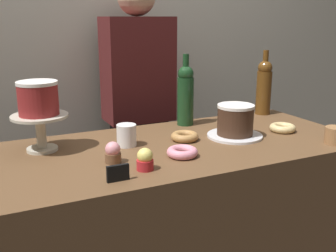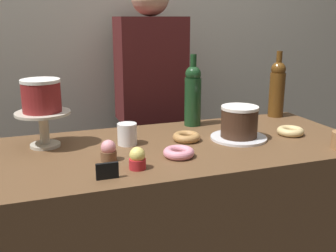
{
  "view_description": "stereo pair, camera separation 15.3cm",
  "coord_description": "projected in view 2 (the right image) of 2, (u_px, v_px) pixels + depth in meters",
  "views": [
    {
      "loc": [
        -0.63,
        -1.34,
        1.4
      ],
      "look_at": [
        0.0,
        0.0,
        0.99
      ],
      "focal_mm": 42.83,
      "sensor_mm": 36.0,
      "label": 1
    },
    {
      "loc": [
        -0.49,
        -1.4,
        1.4
      ],
      "look_at": [
        0.0,
        0.0,
        0.99
      ],
      "focal_mm": 42.83,
      "sensor_mm": 36.0,
      "label": 2
    }
  ],
  "objects": [
    {
      "name": "cake_stand_pedestal",
      "position": [
        44.0,
        123.0,
        1.52
      ],
      "size": [
        0.21,
        0.21,
        0.14
      ],
      "color": "beige",
      "rests_on": "display_counter"
    },
    {
      "name": "barista_figure",
      "position": [
        151.0,
        121.0,
        2.23
      ],
      "size": [
        0.36,
        0.22,
        1.6
      ],
      "color": "black",
      "rests_on": "ground_plane"
    },
    {
      "name": "cupcake_strawberry",
      "position": [
        108.0,
        151.0,
        1.39
      ],
      "size": [
        0.06,
        0.06,
        0.07
      ],
      "color": "brown",
      "rests_on": "display_counter"
    },
    {
      "name": "back_wall",
      "position": [
        115.0,
        35.0,
        2.28
      ],
      "size": [
        6.0,
        0.05,
        2.6
      ],
      "color": "#BCB7A8",
      "rests_on": "ground_plane"
    },
    {
      "name": "silver_serving_platter",
      "position": [
        239.0,
        138.0,
        1.64
      ],
      "size": [
        0.23,
        0.23,
        0.01
      ],
      "color": "white",
      "rests_on": "display_counter"
    },
    {
      "name": "wine_bottle_amber",
      "position": [
        277.0,
        88.0,
        1.98
      ],
      "size": [
        0.08,
        0.08,
        0.33
      ],
      "color": "#5B3814",
      "rests_on": "display_counter"
    },
    {
      "name": "display_counter",
      "position": [
        168.0,
        250.0,
        1.67
      ],
      "size": [
        1.57,
        0.66,
        0.91
      ],
      "color": "brown",
      "rests_on": "ground_plane"
    },
    {
      "name": "wine_bottle_green",
      "position": [
        193.0,
        94.0,
        1.82
      ],
      "size": [
        0.08,
        0.08,
        0.33
      ],
      "color": "#193D1E",
      "rests_on": "display_counter"
    },
    {
      "name": "donut_glazed",
      "position": [
        290.0,
        131.0,
        1.7
      ],
      "size": [
        0.11,
        0.11,
        0.03
      ],
      "color": "#E0C17F",
      "rests_on": "display_counter"
    },
    {
      "name": "cupcake_lemon",
      "position": [
        137.0,
        159.0,
        1.31
      ],
      "size": [
        0.06,
        0.06,
        0.07
      ],
      "color": "red",
      "rests_on": "display_counter"
    },
    {
      "name": "donut_maple",
      "position": [
        187.0,
        137.0,
        1.62
      ],
      "size": [
        0.11,
        0.11,
        0.03
      ],
      "color": "#B27F47",
      "rests_on": "display_counter"
    },
    {
      "name": "chocolate_round_cake",
      "position": [
        239.0,
        122.0,
        1.63
      ],
      "size": [
        0.15,
        0.15,
        0.13
      ],
      "color": "#3D2619",
      "rests_on": "silver_serving_platter"
    },
    {
      "name": "donut_pink",
      "position": [
        179.0,
        152.0,
        1.43
      ],
      "size": [
        0.11,
        0.11,
        0.03
      ],
      "color": "pink",
      "rests_on": "display_counter"
    },
    {
      "name": "white_layer_cake",
      "position": [
        41.0,
        96.0,
        1.5
      ],
      "size": [
        0.15,
        0.15,
        0.12
      ],
      "color": "maroon",
      "rests_on": "cake_stand_pedestal"
    },
    {
      "name": "coffee_cup_ceramic",
      "position": [
        127.0,
        134.0,
        1.56
      ],
      "size": [
        0.08,
        0.08,
        0.08
      ],
      "color": "white",
      "rests_on": "display_counter"
    },
    {
      "name": "price_sign_chalkboard",
      "position": [
        107.0,
        171.0,
        1.23
      ],
      "size": [
        0.07,
        0.01,
        0.05
      ],
      "color": "black",
      "rests_on": "display_counter"
    }
  ]
}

